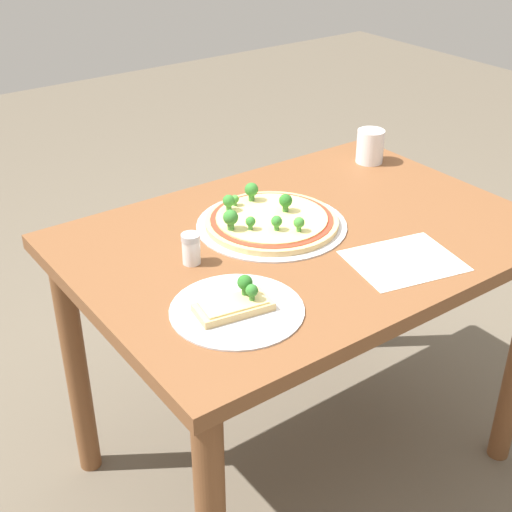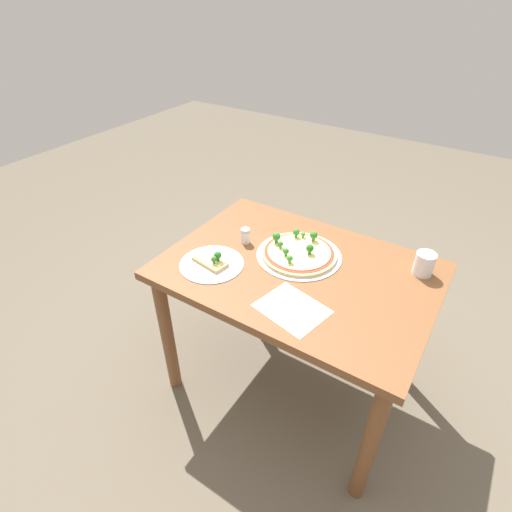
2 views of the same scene
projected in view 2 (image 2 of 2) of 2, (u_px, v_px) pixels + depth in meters
ground_plane at (290, 380)px, 2.08m from camera, size 8.00×8.00×0.00m
dining_table at (297, 288)px, 1.71m from camera, size 1.10×0.78×0.74m
pizza_tray_whole at (299, 252)px, 1.71m from camera, size 0.37×0.37×0.07m
pizza_tray_slice at (212, 262)px, 1.66m from camera, size 0.27×0.27×0.07m
drinking_cup at (424, 264)px, 1.59m from camera, size 0.08×0.08×0.10m
condiment_shaker at (245, 236)px, 1.78m from camera, size 0.04×0.04×0.07m
paper_menu at (292, 309)px, 1.45m from camera, size 0.27×0.24×0.00m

